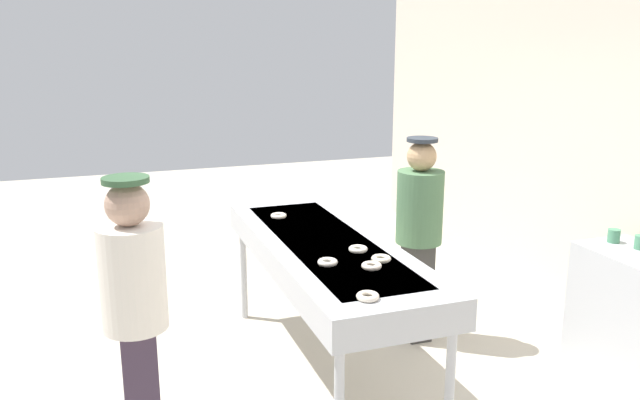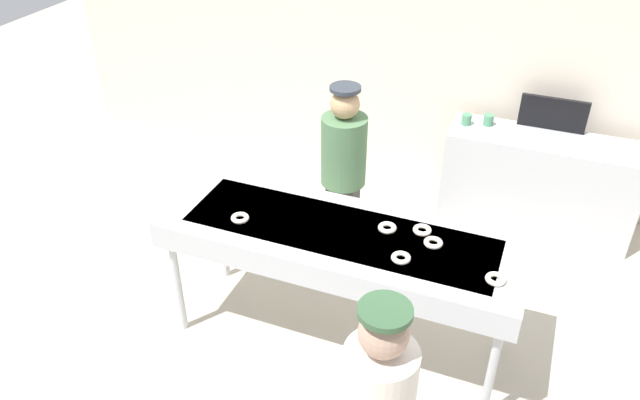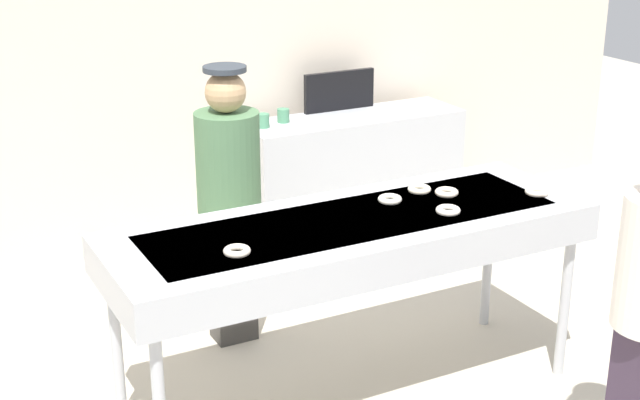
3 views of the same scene
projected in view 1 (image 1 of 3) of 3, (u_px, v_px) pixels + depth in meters
The scene contains 12 objects.
ground_plane at pixel (325, 372), 4.61m from camera, with size 16.00×16.00×0.00m, color beige.
back_wall at pixel (620, 155), 5.07m from camera, with size 8.00×0.12×2.90m, color beige.
fryer_conveyor at pixel (326, 254), 4.39m from camera, with size 2.46×0.83×1.00m.
sugar_donut_0 at pixel (328, 262), 3.89m from camera, with size 0.12×0.12×0.03m, color white.
sugar_donut_1 at pixel (372, 266), 3.83m from camera, with size 0.12×0.12×0.03m, color #F9E6CD.
sugar_donut_2 at pixel (381, 259), 3.95m from camera, with size 0.12×0.12×0.03m, color #F8EBCA.
sugar_donut_3 at pixel (368, 296), 3.37m from camera, with size 0.12×0.12×0.03m, color #F9E7CB.
sugar_donut_4 at pixel (358, 249), 4.14m from camera, with size 0.12×0.12×0.03m, color white.
sugar_donut_5 at pixel (279, 216), 4.93m from camera, with size 0.12×0.12×0.03m, color #F2E3C9.
worker_baker at pixel (419, 226), 4.94m from camera, with size 0.36×0.36×1.63m.
customer_waiting at pixel (135, 310), 3.34m from camera, with size 0.34×0.34×1.67m.
paper_cup_1 at pixel (614, 236), 4.63m from camera, with size 0.09×0.09×0.10m, color #4C8C66.
Camera 1 is at (3.92, -1.43, 2.32)m, focal length 35.71 mm.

